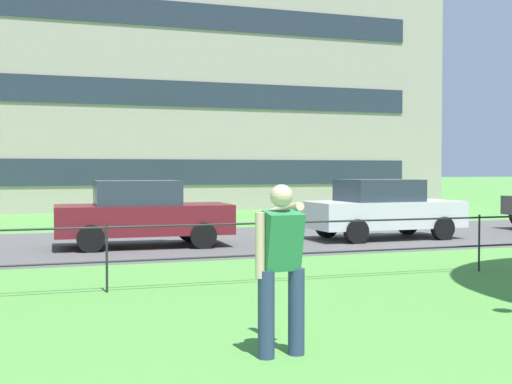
{
  "coord_description": "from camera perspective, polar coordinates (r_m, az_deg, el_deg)",
  "views": [
    {
      "loc": [
        -1.08,
        0.48,
        1.78
      ],
      "look_at": [
        1.62,
        8.47,
        1.51
      ],
      "focal_mm": 47.55,
      "sensor_mm": 36.0,
      "label": 1
    }
  ],
  "objects": [
    {
      "name": "park_fence",
      "position": [
        10.1,
        -12.45,
        -4.46
      ],
      "size": [
        38.64,
        0.04,
        1.0
      ],
      "color": "#232328",
      "rests_on": "ground"
    },
    {
      "name": "apartment_building_background",
      "position": [
        34.75,
        -9.86,
        10.42
      ],
      "size": [
        28.49,
        10.56,
        13.93
      ],
      "color": "#ADA393",
      "rests_on": "ground"
    },
    {
      "name": "street_strip",
      "position": [
        16.55,
        -14.86,
        -4.37
      ],
      "size": [
        80.0,
        7.11,
        0.01
      ],
      "primitive_type": "cube",
      "color": "#565454",
      "rests_on": "ground"
    },
    {
      "name": "car_white_right",
      "position": [
        17.83,
        10.6,
        -1.4
      ],
      "size": [
        4.04,
        1.9,
        1.54
      ],
      "color": "silver",
      "rests_on": "ground"
    },
    {
      "name": "person_thrower",
      "position": [
        6.5,
        2.09,
        -6.06
      ],
      "size": [
        0.51,
        0.81,
        1.65
      ],
      "color": "navy",
      "rests_on": "ground"
    },
    {
      "name": "car_maroon_center",
      "position": [
        15.95,
        -9.57,
        -1.78
      ],
      "size": [
        4.06,
        1.93,
        1.54
      ],
      "color": "maroon",
      "rests_on": "ground"
    }
  ]
}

